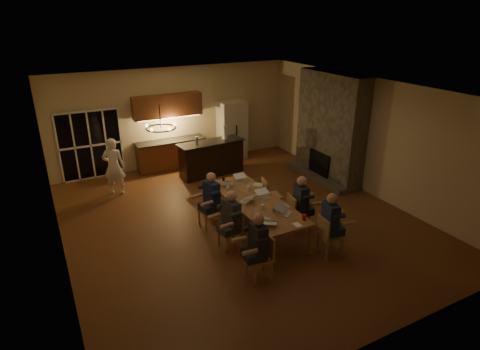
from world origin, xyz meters
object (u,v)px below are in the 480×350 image
laptop_c (246,197)px  can_cola (223,179)px  person_left_mid (232,221)px  chair_left_mid (230,230)px  dining_table (255,215)px  mug_front (263,207)px  can_silver (274,210)px  laptop_d (264,194)px  chair_right_near (330,235)px  person_right_mid (301,204)px  redcup_mid (232,196)px  chair_right_mid (299,212)px  mug_back (228,188)px  person_left_far (212,200)px  laptop_e (227,180)px  refrigerator (232,130)px  standing_person (114,166)px  bar_island (211,158)px  chair_right_far (272,195)px  chair_left_near (259,258)px  bar_bottle (197,140)px  laptop_a (269,218)px  plate_left (266,220)px  chair_left_far (209,209)px  chandelier (161,128)px  laptop_f (242,178)px  plate_near (283,207)px  laptop_b (286,209)px  person_right_near (330,223)px  plate_far (258,185)px  bar_blender (225,132)px  redcup_near (304,217)px

laptop_c → can_cola: laptop_c is taller
person_left_mid → laptop_c: (0.67, 0.57, 0.17)m
chair_left_mid → person_left_mid: size_ratio=0.64×
dining_table → mug_front: mug_front is taller
mug_front → can_silver: bearing=-61.1°
chair_left_mid → laptop_d: bearing=108.1°
chair_right_near → person_right_mid: (0.01, 1.09, 0.24)m
chair_left_mid → redcup_mid: 0.98m
dining_table → chair_right_mid: chair_right_mid is taller
person_right_mid → mug_back: bearing=52.3°
person_left_far → laptop_e: person_left_far is taller
refrigerator → mug_front: (-1.84, -5.16, -0.20)m
standing_person → can_cola: bearing=160.3°
bar_island → chair_right_far: 3.03m
chair_left_near → can_cola: size_ratio=7.42×
mug_back → can_silver: (0.39, -1.49, 0.01)m
refrigerator → chair_right_near: bearing=-98.0°
chair_right_mid → chair_left_mid: bearing=98.0°
laptop_d → bar_bottle: size_ratio=1.33×
refrigerator → person_left_far: (-2.61, -4.12, -0.31)m
laptop_a → plate_left: bearing=-50.7°
person_left_mid → chair_right_far: bearing=116.2°
chair_left_far → redcup_mid: chair_left_far is taller
chandelier → mug_front: 2.85m
bar_island → laptop_e: size_ratio=6.48×
refrigerator → redcup_mid: size_ratio=16.67×
laptop_f → laptop_e: bearing=175.3°
mug_front → bar_bottle: (0.08, 4.02, 0.40)m
person_left_mid → plate_near: person_left_mid is taller
chair_right_far → laptop_b: bearing=171.9°
person_right_near → can_silver: size_ratio=11.50×
chair_left_far → chair_right_mid: 2.12m
person_left_far → can_cola: 1.00m
mug_front → can_silver: (0.14, -0.25, 0.01)m
chandelier → mug_back: size_ratio=5.80×
plate_far → redcup_mid: bearing=-156.9°
person_right_near → laptop_e: bearing=33.4°
bar_blender → plate_far: bearing=-109.1°
laptop_a → bar_island: bearing=-64.9°
chair_right_far → standing_person: 4.45m
standing_person → laptop_a: standing_person is taller
laptop_e → plate_left: laptop_e is taller
chair_right_near → person_right_mid: 1.12m
refrigerator → redcup_mid: 4.92m
chair_left_mid → laptop_b: bearing=65.3°
chair_left_mid → redcup_near: bearing=53.7°
dining_table → chandelier: size_ratio=5.32×
chair_left_near → person_right_mid: (1.75, 1.10, 0.24)m
person_right_mid → person_left_mid: bearing=99.5°
laptop_f → chair_right_near: bearing=-77.7°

